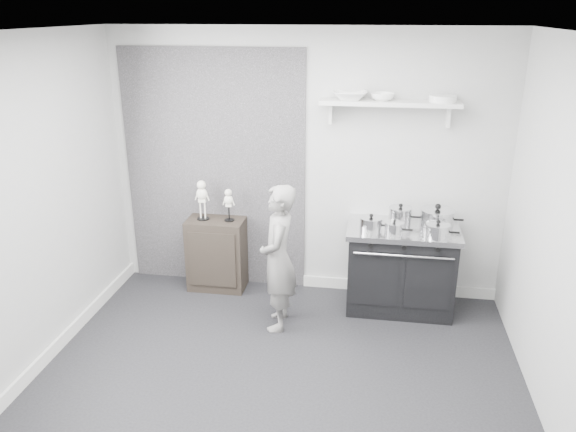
# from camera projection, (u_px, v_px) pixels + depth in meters

# --- Properties ---
(ground) EXTENTS (4.00, 4.00, 0.00)m
(ground) POSITION_uv_depth(u_px,v_px,m) (275.00, 387.00, 4.48)
(ground) COLOR black
(ground) RESTS_ON ground
(room_shell) EXTENTS (4.02, 3.62, 2.71)m
(room_shell) POSITION_uv_depth(u_px,v_px,m) (264.00, 185.00, 4.06)
(room_shell) COLOR #B8B8B6
(room_shell) RESTS_ON ground
(wall_shelf) EXTENTS (1.30, 0.26, 0.24)m
(wall_shelf) POSITION_uv_depth(u_px,v_px,m) (389.00, 104.00, 5.22)
(wall_shelf) COLOR silver
(wall_shelf) RESTS_ON room_shell
(stove) EXTENTS (1.07, 0.67, 0.86)m
(stove) POSITION_uv_depth(u_px,v_px,m) (400.00, 268.00, 5.55)
(stove) COLOR black
(stove) RESTS_ON ground
(side_cabinet) EXTENTS (0.60, 0.35, 0.78)m
(side_cabinet) POSITION_uv_depth(u_px,v_px,m) (217.00, 254.00, 5.97)
(side_cabinet) COLOR black
(side_cabinet) RESTS_ON ground
(child) EXTENTS (0.38, 0.54, 1.39)m
(child) POSITION_uv_depth(u_px,v_px,m) (278.00, 258.00, 5.13)
(child) COLOR slate
(child) RESTS_ON ground
(pot_front_left) EXTENTS (0.30, 0.22, 0.17)m
(pot_front_left) POSITION_uv_depth(u_px,v_px,m) (371.00, 224.00, 5.31)
(pot_front_left) COLOR silver
(pot_front_left) RESTS_ON stove
(pot_back_left) EXTENTS (0.31, 0.23, 0.21)m
(pot_back_left) POSITION_uv_depth(u_px,v_px,m) (400.00, 215.00, 5.48)
(pot_back_left) COLOR silver
(pot_back_left) RESTS_ON stove
(pot_back_right) EXTENTS (0.41, 0.33, 0.23)m
(pot_back_right) POSITION_uv_depth(u_px,v_px,m) (437.00, 218.00, 5.40)
(pot_back_right) COLOR silver
(pot_back_right) RESTS_ON stove
(pot_front_right) EXTENTS (0.31, 0.22, 0.17)m
(pot_front_right) POSITION_uv_depth(u_px,v_px,m) (438.00, 231.00, 5.15)
(pot_front_right) COLOR silver
(pot_front_right) RESTS_ON stove
(pot_front_center) EXTENTS (0.26, 0.17, 0.15)m
(pot_front_center) POSITION_uv_depth(u_px,v_px,m) (394.00, 228.00, 5.23)
(pot_front_center) COLOR silver
(pot_front_center) RESTS_ON stove
(skeleton_full) EXTENTS (0.14, 0.09, 0.49)m
(skeleton_full) POSITION_uv_depth(u_px,v_px,m) (202.00, 197.00, 5.77)
(skeleton_full) COLOR white
(skeleton_full) RESTS_ON side_cabinet
(skeleton_torso) EXTENTS (0.11, 0.07, 0.39)m
(skeleton_torso) POSITION_uv_depth(u_px,v_px,m) (229.00, 203.00, 5.75)
(skeleton_torso) COLOR white
(skeleton_torso) RESTS_ON side_cabinet
(bowl_large) EXTENTS (0.33, 0.33, 0.08)m
(bowl_large) POSITION_uv_depth(u_px,v_px,m) (350.00, 95.00, 5.24)
(bowl_large) COLOR white
(bowl_large) RESTS_ON wall_shelf
(bowl_small) EXTENTS (0.22, 0.22, 0.07)m
(bowl_small) POSITION_uv_depth(u_px,v_px,m) (382.00, 97.00, 5.20)
(bowl_small) COLOR white
(bowl_small) RESTS_ON wall_shelf
(plate_stack) EXTENTS (0.25, 0.25, 0.06)m
(plate_stack) POSITION_uv_depth(u_px,v_px,m) (443.00, 99.00, 5.12)
(plate_stack) COLOR white
(plate_stack) RESTS_ON wall_shelf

